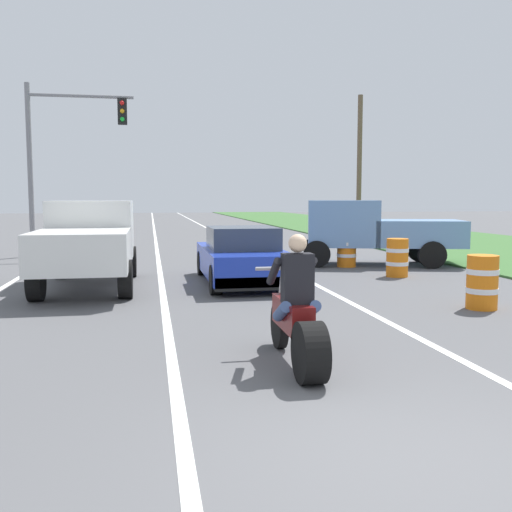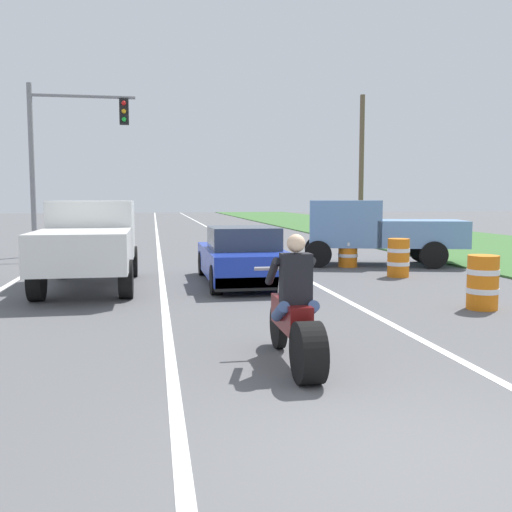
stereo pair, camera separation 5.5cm
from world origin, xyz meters
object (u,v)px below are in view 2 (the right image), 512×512
object	(u,v)px
pickup_truck_right_shoulder_light_blue	(374,229)
traffic_light_mast_near	(63,144)
construction_barrel_far	(348,250)
sports_car_blue	(243,257)
construction_barrel_mid	(398,258)
construction_barrel_nearest	(483,282)
motorcycle_with_rider	(296,320)
pickup_truck_left_lane_white	(89,240)

from	to	relation	value
pickup_truck_right_shoulder_light_blue	traffic_light_mast_near	xyz separation A→B (m)	(-9.75, 4.53, 2.82)
pickup_truck_right_shoulder_light_blue	construction_barrel_far	world-z (taller)	pickup_truck_right_shoulder_light_blue
sports_car_blue	construction_barrel_mid	size ratio (longest dim) A/B	4.30
construction_barrel_far	sports_car_blue	bearing A→B (deg)	-142.36
traffic_light_mast_near	construction_barrel_far	bearing A→B (deg)	-29.46
sports_car_blue	pickup_truck_right_shoulder_light_blue	xyz separation A→B (m)	(4.60, 3.20, 0.48)
construction_barrel_nearest	construction_barrel_mid	xyz separation A→B (m)	(0.31, 4.44, 0.00)
construction_barrel_mid	motorcycle_with_rider	bearing A→B (deg)	-121.75
construction_barrel_far	traffic_light_mast_near	bearing A→B (deg)	150.54
construction_barrel_nearest	construction_barrel_mid	world-z (taller)	same
sports_car_blue	traffic_light_mast_near	bearing A→B (deg)	123.69
motorcycle_with_rider	traffic_light_mast_near	bearing A→B (deg)	107.77
motorcycle_with_rider	pickup_truck_left_lane_white	distance (m)	7.64
traffic_light_mast_near	motorcycle_with_rider	bearing A→B (deg)	-72.23
motorcycle_with_rider	pickup_truck_left_lane_white	xyz separation A→B (m)	(-3.10, 6.96, 0.51)
motorcycle_with_rider	construction_barrel_nearest	distance (m)	5.25
motorcycle_with_rider	pickup_truck_right_shoulder_light_blue	size ratio (longest dim) A/B	0.43
pickup_truck_right_shoulder_light_blue	construction_barrel_nearest	size ratio (longest dim) A/B	5.14
traffic_light_mast_near	construction_barrel_nearest	world-z (taller)	traffic_light_mast_near
construction_barrel_nearest	motorcycle_with_rider	bearing A→B (deg)	-144.95
motorcycle_with_rider	construction_barrel_mid	size ratio (longest dim) A/B	2.21
sports_car_blue	construction_barrel_mid	distance (m)	4.21
motorcycle_with_rider	construction_barrel_far	distance (m)	10.59
pickup_truck_right_shoulder_light_blue	construction_barrel_far	size ratio (longest dim) A/B	5.14
construction_barrel_far	construction_barrel_nearest	bearing A→B (deg)	-87.84
sports_car_blue	pickup_truck_right_shoulder_light_blue	world-z (taller)	pickup_truck_right_shoulder_light_blue
traffic_light_mast_near	construction_barrel_nearest	bearing A→B (deg)	-52.41
motorcycle_with_rider	construction_barrel_mid	bearing A→B (deg)	58.25
traffic_light_mast_near	pickup_truck_right_shoulder_light_blue	bearing A→B (deg)	-24.92
pickup_truck_left_lane_white	traffic_light_mast_near	bearing A→B (deg)	101.78
sports_car_blue	construction_barrel_far	distance (m)	4.56
motorcycle_with_rider	sports_car_blue	distance (m)	7.01
sports_car_blue	construction_barrel_nearest	world-z (taller)	sports_car_blue
pickup_truck_right_shoulder_light_blue	traffic_light_mast_near	world-z (taller)	traffic_light_mast_near
pickup_truck_left_lane_white	construction_barrel_mid	distance (m)	7.75
sports_car_blue	construction_barrel_nearest	xyz separation A→B (m)	(3.87, -3.98, -0.13)
construction_barrel_mid	construction_barrel_far	size ratio (longest dim) A/B	1.00
construction_barrel_nearest	construction_barrel_far	size ratio (longest dim) A/B	1.00
pickup_truck_left_lane_white	traffic_light_mast_near	xyz separation A→B (m)	(-1.62, 7.77, 2.82)
pickup_truck_left_lane_white	pickup_truck_right_shoulder_light_blue	world-z (taller)	same
motorcycle_with_rider	pickup_truck_right_shoulder_light_blue	xyz separation A→B (m)	(5.03, 10.20, 0.51)
traffic_light_mast_near	construction_barrel_mid	world-z (taller)	traffic_light_mast_near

